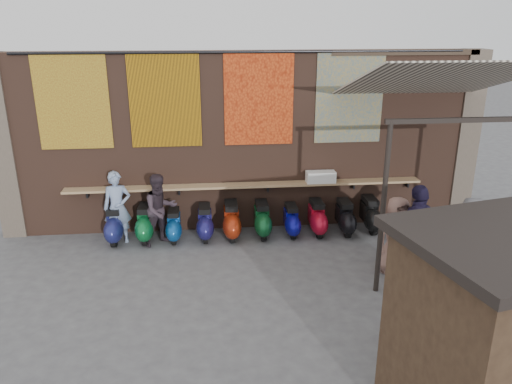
# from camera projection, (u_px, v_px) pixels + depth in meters

# --- Properties ---
(ground) EXTENTS (70.00, 70.00, 0.00)m
(ground) POSITION_uv_depth(u_px,v_px,m) (257.00, 280.00, 9.37)
(ground) COLOR #474749
(ground) RESTS_ON ground
(brick_wall) EXTENTS (10.00, 0.40, 4.00)m
(brick_wall) POSITION_uv_depth(u_px,v_px,m) (245.00, 142.00, 11.24)
(brick_wall) COLOR brown
(brick_wall) RESTS_ON ground
(pier_left) EXTENTS (0.50, 0.50, 4.00)m
(pier_left) POSITION_uv_depth(u_px,v_px,m) (4.00, 148.00, 10.75)
(pier_left) COLOR #4C4238
(pier_left) RESTS_ON ground
(pier_right) EXTENTS (0.50, 0.50, 4.00)m
(pier_right) POSITION_uv_depth(u_px,v_px,m) (464.00, 137.00, 11.74)
(pier_right) COLOR #4C4238
(pier_right) RESTS_ON ground
(eating_counter) EXTENTS (8.00, 0.32, 0.05)m
(eating_counter) POSITION_uv_depth(u_px,v_px,m) (246.00, 185.00, 11.19)
(eating_counter) COLOR #9E7A51
(eating_counter) RESTS_ON brick_wall
(shelf_box) EXTENTS (0.65, 0.28, 0.25)m
(shelf_box) POSITION_uv_depth(u_px,v_px,m) (321.00, 177.00, 11.28)
(shelf_box) COLOR white
(shelf_box) RESTS_ON eating_counter
(tapestry_redgold) EXTENTS (1.50, 0.02, 2.00)m
(tapestry_redgold) POSITION_uv_depth(u_px,v_px,m) (73.00, 102.00, 10.36)
(tapestry_redgold) COLOR maroon
(tapestry_redgold) RESTS_ON brick_wall
(tapestry_sun) EXTENTS (1.50, 0.02, 2.00)m
(tapestry_sun) POSITION_uv_depth(u_px,v_px,m) (165.00, 100.00, 10.55)
(tapestry_sun) COLOR orange
(tapestry_sun) RESTS_ON brick_wall
(tapestry_orange) EXTENTS (1.50, 0.02, 2.00)m
(tapestry_orange) POSITION_uv_depth(u_px,v_px,m) (259.00, 99.00, 10.74)
(tapestry_orange) COLOR #CD4B19
(tapestry_orange) RESTS_ON brick_wall
(tapestry_multi) EXTENTS (1.50, 0.02, 2.00)m
(tapestry_multi) POSITION_uv_depth(u_px,v_px,m) (349.00, 98.00, 10.93)
(tapestry_multi) COLOR #245585
(tapestry_multi) RESTS_ON brick_wall
(hang_rail) EXTENTS (9.50, 0.06, 0.06)m
(hang_rail) POSITION_uv_depth(u_px,v_px,m) (245.00, 52.00, 10.38)
(hang_rail) COLOR black
(hang_rail) RESTS_ON brick_wall
(scooter_stool_0) EXTENTS (0.37, 0.83, 0.79)m
(scooter_stool_0) POSITION_uv_depth(u_px,v_px,m) (115.00, 225.00, 10.85)
(scooter_stool_0) COLOR navy
(scooter_stool_0) RESTS_ON ground
(scooter_stool_1) EXTENTS (0.37, 0.83, 0.78)m
(scooter_stool_1) POSITION_uv_depth(u_px,v_px,m) (145.00, 224.00, 10.92)
(scooter_stool_1) COLOR #0D612D
(scooter_stool_1) RESTS_ON ground
(scooter_stool_2) EXTENTS (0.32, 0.72, 0.69)m
(scooter_stool_2) POSITION_uv_depth(u_px,v_px,m) (174.00, 226.00, 10.93)
(scooter_stool_2) COLOR navy
(scooter_stool_2) RESTS_ON ground
(scooter_stool_3) EXTENTS (0.35, 0.78, 0.75)m
(scooter_stool_3) POSITION_uv_depth(u_px,v_px,m) (205.00, 223.00, 11.00)
(scooter_stool_3) COLOR #191654
(scooter_stool_3) RESTS_ON ground
(scooter_stool_4) EXTENTS (0.38, 0.84, 0.80)m
(scooter_stool_4) POSITION_uv_depth(u_px,v_px,m) (232.00, 221.00, 11.05)
(scooter_stool_4) COLOR maroon
(scooter_stool_4) RESTS_ON ground
(scooter_stool_5) EXTENTS (0.36, 0.81, 0.77)m
(scooter_stool_5) POSITION_uv_depth(u_px,v_px,m) (262.00, 220.00, 11.15)
(scooter_stool_5) COLOR #0E4A23
(scooter_stool_5) RESTS_ON ground
(scooter_stool_6) EXTENTS (0.33, 0.73, 0.70)m
(scooter_stool_6) POSITION_uv_depth(u_px,v_px,m) (291.00, 221.00, 11.20)
(scooter_stool_6) COLOR #0C0C85
(scooter_stool_6) RESTS_ON ground
(scooter_stool_7) EXTENTS (0.36, 0.80, 0.76)m
(scooter_stool_7) POSITION_uv_depth(u_px,v_px,m) (317.00, 218.00, 11.26)
(scooter_stool_7) COLOR #A60C23
(scooter_stool_7) RESTS_ON ground
(scooter_stool_8) EXTENTS (0.36, 0.79, 0.75)m
(scooter_stool_8) POSITION_uv_depth(u_px,v_px,m) (345.00, 218.00, 11.29)
(scooter_stool_8) COLOR black
(scooter_stool_8) RESTS_ON ground
(scooter_stool_9) EXTENTS (0.37, 0.82, 0.78)m
(scooter_stool_9) POSITION_uv_depth(u_px,v_px,m) (370.00, 215.00, 11.42)
(scooter_stool_9) COLOR black
(scooter_stool_9) RESTS_ON ground
(diner_left) EXTENTS (0.62, 0.45, 1.60)m
(diner_left) POSITION_uv_depth(u_px,v_px,m) (117.00, 207.00, 10.71)
(diner_left) COLOR #7C90B5
(diner_left) RESTS_ON ground
(diner_right) EXTENTS (0.96, 0.91, 1.58)m
(diner_right) POSITION_uv_depth(u_px,v_px,m) (161.00, 210.00, 10.62)
(diner_right) COLOR #30262E
(diner_right) RESTS_ON ground
(shopper_navy) EXTENTS (1.18, 0.74, 1.88)m
(shopper_navy) POSITION_uv_depth(u_px,v_px,m) (417.00, 234.00, 9.04)
(shopper_navy) COLOR #1C1632
(shopper_navy) RESTS_ON ground
(shopper_grey) EXTENTS (1.24, 0.94, 1.69)m
(shopper_grey) POSITION_uv_depth(u_px,v_px,m) (469.00, 243.00, 8.92)
(shopper_grey) COLOR #5C5C61
(shopper_grey) RESTS_ON ground
(shopper_tan) EXTENTS (0.87, 0.70, 1.54)m
(shopper_tan) POSITION_uv_depth(u_px,v_px,m) (395.00, 236.00, 9.41)
(shopper_tan) COLOR #805C52
(shopper_tan) RESTS_ON ground
(market_stall) EXTENTS (2.52, 2.11, 2.40)m
(market_stall) POSITION_uv_depth(u_px,v_px,m) (506.00, 340.00, 5.65)
(market_stall) COLOR black
(market_stall) RESTS_ON ground
(stall_sign) EXTENTS (1.18, 0.30, 0.50)m
(stall_sign) POSITION_uv_depth(u_px,v_px,m) (460.00, 264.00, 6.24)
(stall_sign) COLOR gold
(stall_sign) RESTS_ON market_stall
(stall_shelf) EXTENTS (1.82, 0.50, 0.06)m
(stall_shelf) POSITION_uv_depth(u_px,v_px,m) (451.00, 323.00, 6.52)
(stall_shelf) COLOR #473321
(stall_shelf) RESTS_ON market_stall
(awning_canvas) EXTENTS (3.20, 3.28, 0.97)m
(awning_canvas) POSITION_uv_depth(u_px,v_px,m) (437.00, 80.00, 9.38)
(awning_canvas) COLOR beige
(awning_canvas) RESTS_ON brick_wall
(awning_ledger) EXTENTS (3.30, 0.08, 0.12)m
(awning_ledger) POSITION_uv_depth(u_px,v_px,m) (406.00, 52.00, 10.74)
(awning_ledger) COLOR #33261C
(awning_ledger) RESTS_ON brick_wall
(awning_header) EXTENTS (3.00, 0.08, 0.08)m
(awning_header) POSITION_uv_depth(u_px,v_px,m) (474.00, 120.00, 8.12)
(awning_header) COLOR black
(awning_header) RESTS_ON awning_post_left
(awning_post_left) EXTENTS (0.09, 0.09, 3.10)m
(awning_post_left) POSITION_uv_depth(u_px,v_px,m) (383.00, 210.00, 8.49)
(awning_post_left) COLOR black
(awning_post_left) RESTS_ON ground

